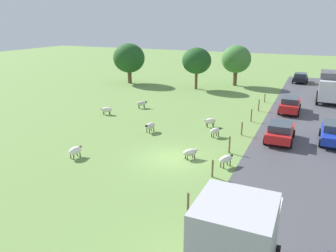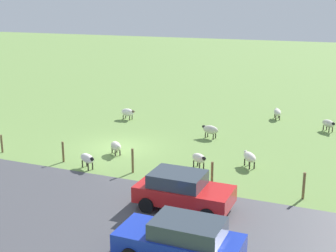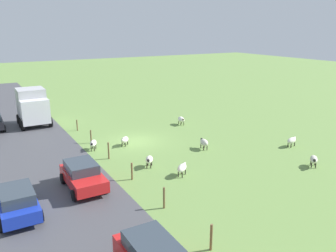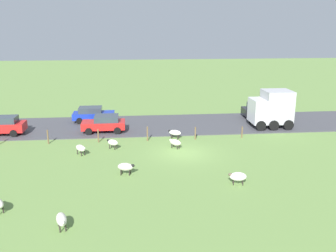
{
  "view_description": "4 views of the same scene",
  "coord_description": "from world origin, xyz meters",
  "px_view_note": "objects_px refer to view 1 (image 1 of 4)",
  "views": [
    {
      "loc": [
        8.44,
        -19.32,
        9.25
      ],
      "look_at": [
        -1.35,
        2.49,
        1.48
      ],
      "focal_mm": 35.02,
      "sensor_mm": 36.0,
      "label": 1
    },
    {
      "loc": [
        23.29,
        12.93,
        8.5
      ],
      "look_at": [
        -0.34,
        3.07,
        1.55
      ],
      "focal_mm": 49.7,
      "sensor_mm": 36.0,
      "label": 2
    },
    {
      "loc": [
        11.6,
        25.77,
        9.43
      ],
      "look_at": [
        -2.76,
        0.76,
        1.17
      ],
      "focal_mm": 36.92,
      "sensor_mm": 36.0,
      "label": 3
    },
    {
      "loc": [
        -27.36,
        3.93,
        9.82
      ],
      "look_at": [
        2.6,
        0.99,
        1.52
      ],
      "focal_mm": 39.65,
      "sensor_mm": 36.0,
      "label": 4
    }
  ],
  "objects_px": {
    "sheep_0": "(190,152)",
    "car_1": "(334,133)",
    "truck_1": "(330,87)",
    "car_5": "(280,131)",
    "sheep_4": "(75,151)",
    "sheep_2": "(150,126)",
    "truck_0": "(236,240)",
    "tree_1": "(197,61)",
    "car_4": "(300,77)",
    "sheep_6": "(210,121)",
    "sheep_5": "(106,110)",
    "sheep_7": "(142,103)",
    "sheep_1": "(215,131)",
    "tree_2": "(236,59)",
    "tree_0": "(129,58)",
    "sheep_3": "(226,159)",
    "car_2": "(329,80)",
    "car_0": "(290,104)"
  },
  "relations": [
    {
      "from": "sheep_4",
      "to": "truck_0",
      "type": "height_order",
      "value": "truck_0"
    },
    {
      "from": "car_5",
      "to": "sheep_3",
      "type": "bearing_deg",
      "value": -113.08
    },
    {
      "from": "sheep_1",
      "to": "tree_2",
      "type": "relative_size",
      "value": 0.18
    },
    {
      "from": "truck_0",
      "to": "car_5",
      "type": "xyz_separation_m",
      "value": [
        -0.15,
        16.14,
        -1.04
      ]
    },
    {
      "from": "tree_0",
      "to": "tree_1",
      "type": "xyz_separation_m",
      "value": [
        10.75,
        -0.05,
        0.13
      ]
    },
    {
      "from": "sheep_0",
      "to": "sheep_4",
      "type": "relative_size",
      "value": 0.91
    },
    {
      "from": "sheep_4",
      "to": "car_5",
      "type": "relative_size",
      "value": 0.3
    },
    {
      "from": "sheep_0",
      "to": "sheep_5",
      "type": "distance_m",
      "value": 13.72
    },
    {
      "from": "tree_0",
      "to": "tree_2",
      "type": "distance_m",
      "value": 15.85
    },
    {
      "from": "sheep_0",
      "to": "car_4",
      "type": "bearing_deg",
      "value": 81.23
    },
    {
      "from": "truck_1",
      "to": "car_1",
      "type": "distance_m",
      "value": 14.4
    },
    {
      "from": "sheep_4",
      "to": "car_1",
      "type": "relative_size",
      "value": 0.29
    },
    {
      "from": "sheep_7",
      "to": "tree_2",
      "type": "xyz_separation_m",
      "value": [
        6.29,
        17.13,
        3.29
      ]
    },
    {
      "from": "sheep_7",
      "to": "tree_1",
      "type": "bearing_deg",
      "value": 81.35
    },
    {
      "from": "tree_0",
      "to": "truck_0",
      "type": "distance_m",
      "value": 41.12
    },
    {
      "from": "sheep_5",
      "to": "truck_1",
      "type": "relative_size",
      "value": 0.28
    },
    {
      "from": "sheep_7",
      "to": "truck_1",
      "type": "bearing_deg",
      "value": 30.62
    },
    {
      "from": "tree_1",
      "to": "car_4",
      "type": "bearing_deg",
      "value": 39.7
    },
    {
      "from": "sheep_3",
      "to": "tree_0",
      "type": "relative_size",
      "value": 0.2
    },
    {
      "from": "sheep_2",
      "to": "sheep_7",
      "type": "relative_size",
      "value": 1.08
    },
    {
      "from": "tree_1",
      "to": "truck_0",
      "type": "xyz_separation_m",
      "value": [
        13.25,
        -33.29,
        -1.97
      ]
    },
    {
      "from": "sheep_6",
      "to": "truck_1",
      "type": "xyz_separation_m",
      "value": [
        9.91,
        14.38,
        1.37
      ]
    },
    {
      "from": "tree_0",
      "to": "car_1",
      "type": "xyz_separation_m",
      "value": [
        27.72,
        -15.76,
        -2.9
      ]
    },
    {
      "from": "sheep_0",
      "to": "car_1",
      "type": "bearing_deg",
      "value": 39.34
    },
    {
      "from": "car_0",
      "to": "truck_1",
      "type": "bearing_deg",
      "value": 59.74
    },
    {
      "from": "sheep_3",
      "to": "car_1",
      "type": "bearing_deg",
      "value": 49.8
    },
    {
      "from": "sheep_0",
      "to": "car_2",
      "type": "distance_m",
      "value": 34.71
    },
    {
      "from": "sheep_5",
      "to": "sheep_7",
      "type": "distance_m",
      "value": 4.27
    },
    {
      "from": "sheep_1",
      "to": "car_5",
      "type": "bearing_deg",
      "value": 11.18
    },
    {
      "from": "car_4",
      "to": "tree_1",
      "type": "bearing_deg",
      "value": -140.3
    },
    {
      "from": "sheep_6",
      "to": "car_0",
      "type": "distance_m",
      "value": 10.06
    },
    {
      "from": "sheep_7",
      "to": "car_4",
      "type": "distance_m",
      "value": 27.68
    },
    {
      "from": "sheep_0",
      "to": "sheep_7",
      "type": "distance_m",
      "value": 14.5
    },
    {
      "from": "tree_1",
      "to": "car_4",
      "type": "distance_m",
      "value": 17.26
    },
    {
      "from": "sheep_7",
      "to": "truck_0",
      "type": "height_order",
      "value": "truck_0"
    },
    {
      "from": "sheep_2",
      "to": "sheep_5",
      "type": "distance_m",
      "value": 7.28
    },
    {
      "from": "tree_1",
      "to": "truck_1",
      "type": "xyz_separation_m",
      "value": [
        16.84,
        -1.35,
        -1.98
      ]
    },
    {
      "from": "sheep_5",
      "to": "tree_1",
      "type": "bearing_deg",
      "value": 76.25
    },
    {
      "from": "sheep_1",
      "to": "tree_1",
      "type": "distance_m",
      "value": 20.15
    },
    {
      "from": "sheep_7",
      "to": "car_0",
      "type": "relative_size",
      "value": 0.25
    },
    {
      "from": "sheep_2",
      "to": "tree_0",
      "type": "height_order",
      "value": "tree_0"
    },
    {
      "from": "sheep_7",
      "to": "truck_0",
      "type": "xyz_separation_m",
      "value": [
        15.15,
        -20.85,
        1.38
      ]
    },
    {
      "from": "sheep_6",
      "to": "sheep_5",
      "type": "bearing_deg",
      "value": -177.69
    },
    {
      "from": "truck_1",
      "to": "car_5",
      "type": "xyz_separation_m",
      "value": [
        -3.73,
        -15.79,
        -1.04
      ]
    },
    {
      "from": "sheep_2",
      "to": "car_1",
      "type": "xyz_separation_m",
      "value": [
        14.32,
        3.53,
        0.31
      ]
    },
    {
      "from": "sheep_5",
      "to": "car_1",
      "type": "xyz_separation_m",
      "value": [
        20.92,
        0.46,
        0.35
      ]
    },
    {
      "from": "sheep_3",
      "to": "truck_0",
      "type": "relative_size",
      "value": 0.32
    },
    {
      "from": "sheep_1",
      "to": "sheep_2",
      "type": "xyz_separation_m",
      "value": [
        -5.48,
        -1.11,
        0.01
      ]
    },
    {
      "from": "sheep_1",
      "to": "sheep_6",
      "type": "distance_m",
      "value": 2.68
    },
    {
      "from": "tree_0",
      "to": "car_2",
      "type": "relative_size",
      "value": 1.49
    }
  ]
}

